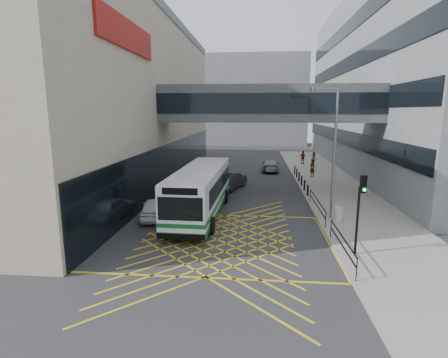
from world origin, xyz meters
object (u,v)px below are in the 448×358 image
(street_lamp, at_px, (332,146))
(car_dark, at_px, (230,180))
(pedestrian_a, at_px, (312,168))
(car_white, at_px, (155,208))
(traffic_light, at_px, (360,204))
(car_silver, at_px, (270,165))
(bus, at_px, (201,190))
(pedestrian_c, at_px, (303,157))
(pedestrian_b, at_px, (314,159))
(litter_bin, at_px, (338,214))

(street_lamp, bearing_deg, car_dark, 115.18)
(pedestrian_a, bearing_deg, car_white, 9.68)
(traffic_light, distance_m, street_lamp, 6.34)
(street_lamp, bearing_deg, traffic_light, -101.96)
(car_silver, distance_m, traffic_light, 24.71)
(bus, xyz_separation_m, pedestrian_c, (9.71, 23.06, -0.72))
(pedestrian_b, distance_m, pedestrian_c, 2.50)
(car_silver, bearing_deg, traffic_light, 97.21)
(pedestrian_a, xyz_separation_m, pedestrian_b, (1.27, 7.01, -0.02))
(car_white, relative_size, traffic_light, 1.12)
(pedestrian_c, bearing_deg, pedestrian_a, 125.37)
(bus, xyz_separation_m, car_silver, (5.29, 18.00, -0.97))
(car_dark, relative_size, car_silver, 1.02)
(car_silver, xyz_separation_m, street_lamp, (3.04, -18.45, 4.06))
(pedestrian_b, bearing_deg, bus, -142.50)
(bus, bearing_deg, car_dark, 82.24)
(traffic_light, height_order, litter_bin, traffic_light)
(street_lamp, distance_m, pedestrian_c, 23.85)
(litter_bin, xyz_separation_m, pedestrian_c, (0.93, 24.34, 0.36))
(car_dark, distance_m, litter_bin, 12.03)
(bus, xyz_separation_m, traffic_light, (8.51, -6.41, 0.97))
(car_dark, xyz_separation_m, pedestrian_c, (8.34, 14.86, 0.23))
(car_dark, relative_size, pedestrian_a, 2.68)
(car_dark, xyz_separation_m, traffic_light, (7.15, -14.61, 1.92))
(bus, height_order, traffic_light, traffic_light)
(pedestrian_c, bearing_deg, street_lamp, 123.44)
(car_silver, bearing_deg, pedestrian_a, 134.44)
(litter_bin, bearing_deg, traffic_light, -92.88)
(traffic_light, xyz_separation_m, street_lamp, (-0.18, 5.97, 2.11))
(car_silver, height_order, pedestrian_c, pedestrian_c)
(bus, relative_size, litter_bin, 12.31)
(traffic_light, relative_size, pedestrian_c, 2.34)
(traffic_light, xyz_separation_m, pedestrian_a, (0.96, 20.20, -1.61))
(car_white, bearing_deg, car_dark, -123.70)
(car_silver, bearing_deg, bus, 73.31)
(street_lamp, bearing_deg, car_white, 169.79)
(pedestrian_b, bearing_deg, car_dark, -151.85)
(litter_bin, bearing_deg, bus, 171.73)
(traffic_light, height_order, pedestrian_b, traffic_light)
(traffic_light, relative_size, litter_bin, 4.16)
(traffic_light, bearing_deg, car_white, 131.37)
(pedestrian_a, bearing_deg, pedestrian_b, -140.94)
(car_silver, distance_m, pedestrian_a, 5.95)
(litter_bin, bearing_deg, pedestrian_c, 87.80)
(street_lamp, distance_m, pedestrian_b, 21.70)
(traffic_light, bearing_deg, pedestrian_c, 63.91)
(pedestrian_a, distance_m, pedestrian_c, 9.29)
(car_silver, bearing_deg, pedestrian_b, -153.22)
(litter_bin, bearing_deg, car_white, 179.28)
(litter_bin, bearing_deg, pedestrian_a, 87.32)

